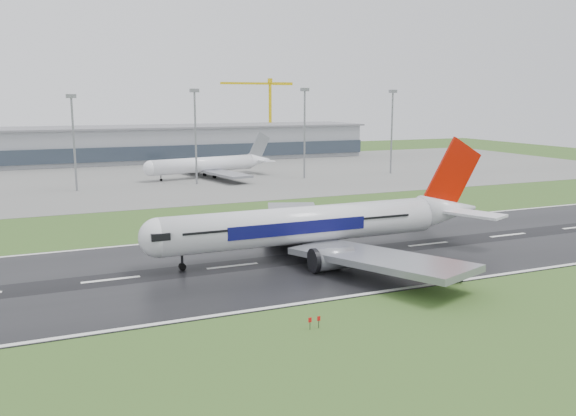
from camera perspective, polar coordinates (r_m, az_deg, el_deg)
name	(u,v)px	position (r m, az deg, el deg)	size (l,w,h in m)	color
ground	(233,266)	(103.11, -5.27, -5.53)	(520.00, 520.00, 0.00)	#30511E
runway	(233,266)	(103.10, -5.27, -5.50)	(400.00, 45.00, 0.10)	black
apron	(125,178)	(223.38, -15.17, 2.73)	(400.00, 130.00, 0.08)	slate
terminal	(104,146)	(281.93, -16.97, 5.67)	(240.00, 36.00, 15.00)	gray
main_airliner	(326,201)	(108.41, 3.66, 0.68)	(66.89, 63.70, 19.75)	silver
parked_airliner	(208,156)	(218.89, -7.58, 4.86)	(51.55, 48.00, 15.11)	white
tower_crane	(270,116)	(316.49, -1.69, 8.72)	(38.81, 2.12, 38.78)	#DEB80B
runway_sign	(456,281)	(96.65, 15.64, -6.64)	(2.30, 0.26, 1.04)	black
floodmast_2	(74,145)	(195.44, -19.58, 5.62)	(0.64, 0.64, 28.23)	gray
floodmast_3	(196,139)	(201.28, -8.73, 6.47)	(0.64, 0.64, 30.08)	gray
floodmast_4	(305,135)	(214.43, 1.57, 6.88)	(0.64, 0.64, 30.60)	gray
floodmast_5	(392,134)	(231.81, 9.78, 6.94)	(0.64, 0.64, 30.17)	gray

